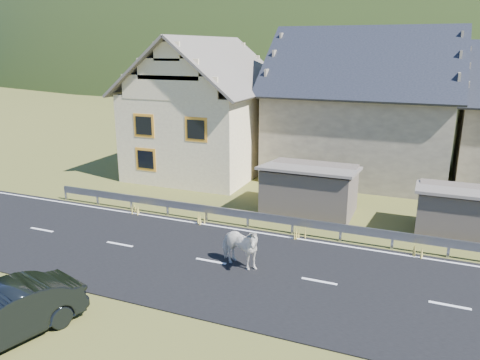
% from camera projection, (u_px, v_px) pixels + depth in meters
% --- Properties ---
extents(ground, '(160.00, 160.00, 0.00)m').
position_uv_depth(ground, '(319.00, 282.00, 15.58)').
color(ground, '#4C5021').
rests_on(ground, ground).
extents(road, '(60.00, 7.00, 0.04)m').
position_uv_depth(road, '(319.00, 282.00, 15.58)').
color(road, black).
rests_on(road, ground).
extents(lane_markings, '(60.00, 6.60, 0.01)m').
position_uv_depth(lane_markings, '(319.00, 281.00, 15.57)').
color(lane_markings, silver).
rests_on(lane_markings, road).
extents(guardrail, '(28.10, 0.09, 0.75)m').
position_uv_depth(guardrail, '(341.00, 228.00, 18.71)').
color(guardrail, '#93969B').
rests_on(guardrail, ground).
extents(shed_left, '(4.30, 3.30, 2.40)m').
position_uv_depth(shed_left, '(310.00, 191.00, 21.79)').
color(shed_left, brown).
rests_on(shed_left, ground).
extents(shed_right, '(3.80, 2.90, 2.20)m').
position_uv_depth(shed_right, '(463.00, 214.00, 19.01)').
color(shed_right, brown).
rests_on(shed_right, ground).
extents(house_cream, '(7.80, 9.80, 8.30)m').
position_uv_depth(house_cream, '(206.00, 101.00, 28.70)').
color(house_cream, '#FDEBB7').
rests_on(house_cream, ground).
extents(house_stone_a, '(10.80, 9.80, 8.90)m').
position_uv_depth(house_stone_a, '(363.00, 97.00, 28.02)').
color(house_stone_a, gray).
rests_on(house_stone_a, ground).
extents(mountain, '(440.00, 280.00, 260.00)m').
position_uv_depth(mountain, '(436.00, 121.00, 179.45)').
color(mountain, '#203614').
rests_on(mountain, ground).
extents(conifer_patch, '(76.00, 50.00, 28.00)m').
position_uv_depth(conifer_patch, '(216.00, 52.00, 131.80)').
color(conifer_patch, black).
rests_on(conifer_patch, ground).
extents(horse, '(1.33, 2.00, 1.55)m').
position_uv_depth(horse, '(239.00, 247.00, 16.39)').
color(horse, silver).
rests_on(horse, road).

